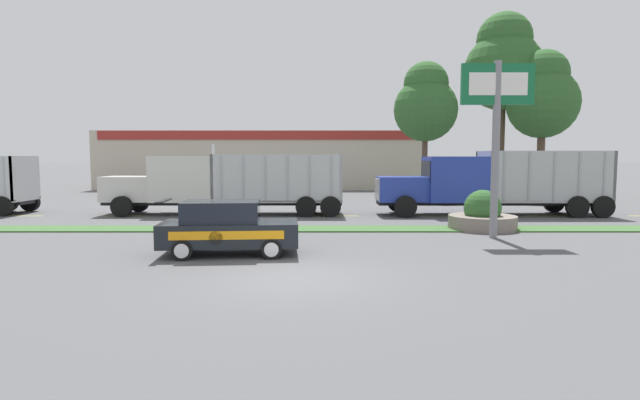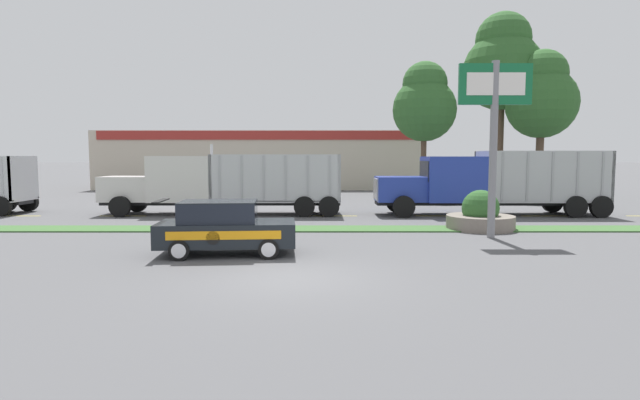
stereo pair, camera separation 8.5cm
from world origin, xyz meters
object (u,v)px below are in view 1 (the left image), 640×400
dump_truck_trail (202,184)px  rally_car (227,227)px  dump_truck_lead (471,184)px  stone_planter (482,216)px  store_sign_post (496,113)px

dump_truck_trail → rally_car: dump_truck_trail is taller
dump_truck_lead → stone_planter: 5.47m
dump_truck_lead → dump_truck_trail: (-14.03, 0.28, -0.02)m
dump_truck_lead → dump_truck_trail: 14.04m
dump_truck_trail → stone_planter: size_ratio=4.50×
rally_car → store_sign_post: 10.52m
dump_truck_trail → rally_car: bearing=-73.2°
dump_truck_trail → store_sign_post: size_ratio=1.92×
dump_truck_lead → stone_planter: size_ratio=4.22×
dump_truck_lead → store_sign_post: store_sign_post is taller
dump_truck_lead → rally_car: bearing=-135.3°
rally_car → stone_planter: 11.01m
rally_car → stone_planter: bearing=29.3°
dump_truck_trail → dump_truck_lead: bearing=-1.1°
dump_truck_trail → stone_planter: dump_truck_trail is taller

